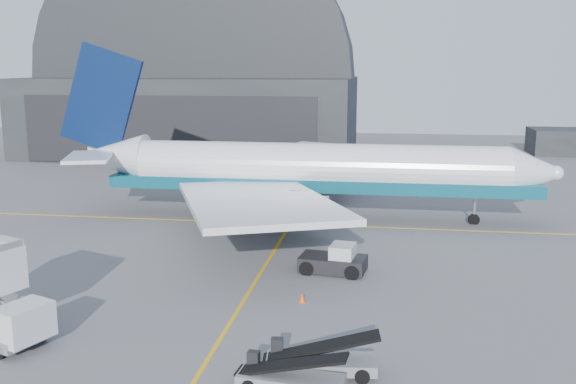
% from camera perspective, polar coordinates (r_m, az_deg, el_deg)
% --- Properties ---
extents(ground, '(200.00, 200.00, 0.00)m').
position_cam_1_polar(ground, '(38.21, -4.23, -10.07)').
color(ground, '#565659').
rests_on(ground, ground).
extents(taxi_lines, '(80.00, 42.12, 0.02)m').
position_cam_1_polar(taxi_lines, '(49.99, -1.00, -4.87)').
color(taxi_lines, gold).
rests_on(taxi_lines, ground).
extents(hangar, '(50.00, 28.30, 28.00)m').
position_cam_1_polar(hangar, '(104.17, -8.23, 8.70)').
color(hangar, black).
rests_on(hangar, ground).
extents(distant_bldg_a, '(14.00, 8.00, 4.00)m').
position_cam_1_polar(distant_bldg_a, '(111.66, 24.16, 3.07)').
color(distant_bldg_a, black).
rests_on(distant_bldg_a, ground).
extents(airliner, '(45.88, 44.49, 16.10)m').
position_cam_1_polar(airliner, '(58.39, 1.03, 1.99)').
color(airliner, white).
rests_on(airliner, ground).
extents(pushback_tug, '(4.71, 3.14, 2.04)m').
position_cam_1_polar(pushback_tug, '(43.88, 4.18, -6.17)').
color(pushback_tug, black).
rests_on(pushback_tug, ground).
extents(belt_loader_a, '(5.40, 2.31, 2.03)m').
position_cam_1_polar(belt_loader_a, '(30.16, 2.83, -14.78)').
color(belt_loader_a, gray).
rests_on(belt_loader_a, ground).
extents(belt_loader_b, '(5.00, 2.17, 1.87)m').
position_cam_1_polar(belt_loader_b, '(28.83, 0.16, -16.17)').
color(belt_loader_b, gray).
rests_on(belt_loader_b, ground).
extents(traffic_cone, '(0.37, 0.37, 0.53)m').
position_cam_1_polar(traffic_cone, '(38.59, 1.27, -9.42)').
color(traffic_cone, '#FF4E08').
rests_on(traffic_cone, ground).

